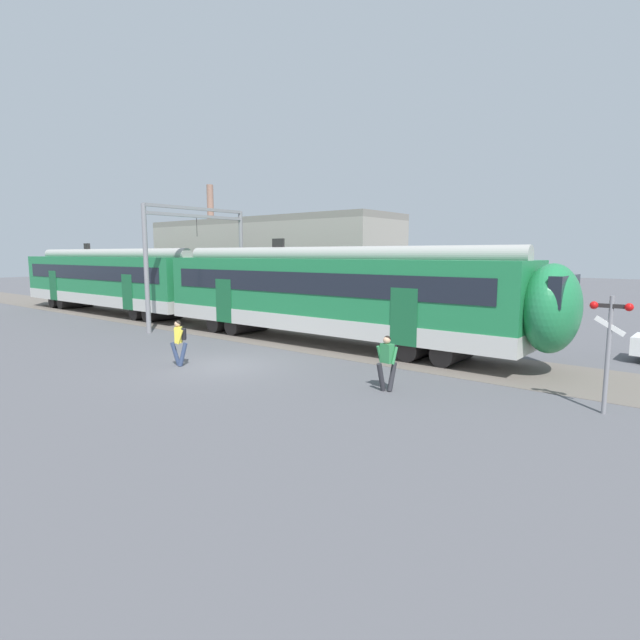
{
  "coord_description": "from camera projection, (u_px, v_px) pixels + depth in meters",
  "views": [
    {
      "loc": [
        13.78,
        -11.58,
        4.04
      ],
      "look_at": [
        2.36,
        2.59,
        1.6
      ],
      "focal_mm": 28.0,
      "sensor_mm": 36.0,
      "label": 1
    }
  ],
  "objects": [
    {
      "name": "background_building",
      "position": [
        266.0,
        265.0,
        34.97
      ],
      "size": [
        19.65,
        5.0,
        9.2
      ],
      "color": "gray",
      "rests_on": "ground"
    },
    {
      "name": "track_bed",
      "position": [
        177.0,
        322.0,
        29.34
      ],
      "size": [
        80.0,
        4.4,
        0.01
      ],
      "primitive_type": "cube",
      "color": "#605951",
      "rests_on": "ground"
    },
    {
      "name": "ground_plane",
      "position": [
        225.0,
        366.0,
        18.05
      ],
      "size": [
        160.0,
        160.0,
        0.0
      ],
      "primitive_type": "plane",
      "color": "#515156"
    },
    {
      "name": "crossing_signal",
      "position": [
        609.0,
        336.0,
        12.39
      ],
      "size": [
        0.96,
        0.22,
        3.0
      ],
      "color": "gray",
      "rests_on": "ground"
    },
    {
      "name": "catenary_gantry",
      "position": [
        197.0,
        248.0,
        27.42
      ],
      "size": [
        0.24,
        6.64,
        6.53
      ],
      "color": "gray",
      "rests_on": "ground"
    },
    {
      "name": "commuter_train",
      "position": [
        202.0,
        286.0,
        27.49
      ],
      "size": [
        38.05,
        3.07,
        4.73
      ],
      "color": "#B7B7B2",
      "rests_on": "ground"
    },
    {
      "name": "pedestrian_green",
      "position": [
        387.0,
        358.0,
        14.61
      ],
      "size": [
        0.59,
        0.62,
        1.67
      ],
      "color": "#28282D",
      "rests_on": "ground"
    },
    {
      "name": "pedestrian_yellow",
      "position": [
        179.0,
        339.0,
        17.9
      ],
      "size": [
        0.68,
        0.5,
        1.67
      ],
      "color": "navy",
      "rests_on": "ground"
    }
  ]
}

